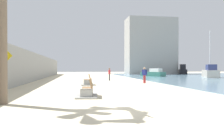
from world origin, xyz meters
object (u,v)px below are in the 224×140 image
boat_far_left (210,72)px  boat_distant (153,73)px  person_walking (109,73)px  person_standing (144,74)px  pedestrian_sign (6,65)px  bench_near (87,92)px  boat_mid_bay (182,71)px  bench_far (87,82)px

boat_far_left → boat_distant: (-7.51, 5.68, -0.26)m
person_walking → person_standing: person_standing is taller
person_walking → pedestrian_sign: (-8.41, -12.04, 0.81)m
pedestrian_sign → boat_far_left: bearing=35.4°
bench_near → person_walking: (3.36, 15.21, 0.66)m
boat_mid_bay → person_walking: bearing=-131.3°
bench_far → person_standing: bearing=11.7°
boat_far_left → boat_mid_bay: (3.95, 17.89, 0.07)m
boat_far_left → boat_mid_bay: bearing=77.5°
bench_far → boat_distant: boat_distant is taller
bench_far → boat_far_left: bearing=32.3°
person_walking → person_standing: bearing=-62.7°
bench_far → boat_distant: size_ratio=0.45×
person_standing → boat_far_left: 18.44m
bench_far → boat_mid_bay: bearing=51.8°
boat_mid_bay → person_standing: bearing=-121.9°
boat_distant → boat_mid_bay: bearing=46.8°
person_walking → boat_far_left: boat_far_left is taller
boat_far_left → bench_near: bearing=-133.9°
person_standing → bench_near: bearing=-122.1°
bench_far → person_walking: bearing=65.7°
bench_near → pedestrian_sign: 6.14m
bench_far → boat_far_left: 23.83m
person_walking → person_standing: size_ratio=0.97×
person_walking → boat_mid_bay: size_ratio=0.31×
boat_distant → bench_near: bearing=-115.7°
bench_near → bench_far: (0.39, 8.62, 0.00)m
boat_mid_bay → boat_distant: (-11.46, -12.21, -0.33)m
boat_far_left → boat_distant: bearing=142.9°
boat_mid_bay → boat_distant: boat_mid_bay is taller
bench_far → boat_mid_bay: size_ratio=0.43×
person_walking → pedestrian_sign: size_ratio=0.57×
boat_far_left → pedestrian_sign: (-25.58, -18.18, 0.88)m
boat_far_left → boat_mid_bay: boat_far_left is taller
bench_near → boat_distant: boat_distant is taller
person_walking → boat_mid_bay: bearing=48.7°
bench_near → boat_distant: size_ratio=0.47×
boat_mid_bay → pedestrian_sign: size_ratio=1.80×
bench_far → bench_near: bearing=-92.6°
person_walking → boat_mid_bay: 31.99m
bench_far → person_standing: (5.76, 1.19, 0.69)m
pedestrian_sign → bench_near: bearing=-32.1°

